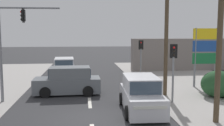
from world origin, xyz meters
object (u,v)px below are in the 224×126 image
object	(u,v)px
traffic_signal_mast	(9,39)
pedestal_signal_far_median	(141,53)
shopping_plaza_sign	(206,49)
utility_pole_foreground_right	(217,19)
suv_receding_far	(141,95)
suv_oncoming_mid	(68,81)
suv_oncoming_near	(64,69)
pedestal_signal_right_kerb	(173,63)
utility_pole_midground_right	(167,21)

from	to	relation	value
traffic_signal_mast	pedestal_signal_far_median	bearing A→B (deg)	36.11
traffic_signal_mast	shopping_plaza_sign	bearing A→B (deg)	12.32
utility_pole_foreground_right	suv_receding_far	distance (m)	5.40
pedestal_signal_far_median	suv_oncoming_mid	distance (m)	8.43
traffic_signal_mast	utility_pole_foreground_right	bearing A→B (deg)	-25.35
shopping_plaza_sign	suv_oncoming_near	bearing A→B (deg)	154.34
suv_oncoming_mid	suv_receding_far	xyz separation A→B (m)	(4.15, -4.47, 0.00)
utility_pole_foreground_right	pedestal_signal_right_kerb	bearing A→B (deg)	101.02
pedestal_signal_far_median	suv_oncoming_near	xyz separation A→B (m)	(-7.03, 1.40, -1.53)
utility_pole_midground_right	suv_oncoming_mid	size ratio (longest dim) A/B	2.07
utility_pole_foreground_right	pedestal_signal_right_kerb	distance (m)	4.42
utility_pole_foreground_right	utility_pole_midground_right	size ratio (longest dim) A/B	0.94
utility_pole_foreground_right	utility_pole_midground_right	world-z (taller)	utility_pole_midground_right
suv_receding_far	suv_oncoming_near	distance (m)	12.25
shopping_plaza_sign	utility_pole_midground_right	bearing A→B (deg)	-148.26
pedestal_signal_right_kerb	suv_oncoming_mid	bearing A→B (deg)	154.81
suv_receding_far	utility_pole_foreground_right	bearing A→B (deg)	-36.29
traffic_signal_mast	suv_oncoming_near	bearing A→B (deg)	72.64
pedestal_signal_right_kerb	shopping_plaza_sign	bearing A→B (deg)	46.60
suv_oncoming_near	traffic_signal_mast	bearing A→B (deg)	-107.36
traffic_signal_mast	pedestal_signal_right_kerb	xyz separation A→B (m)	(9.78, -1.33, -1.42)
utility_pole_foreground_right	traffic_signal_mast	xyz separation A→B (m)	(-10.49, 4.97, -1.00)
suv_receding_far	suv_oncoming_near	world-z (taller)	same
pedestal_signal_right_kerb	pedestal_signal_far_median	xyz separation A→B (m)	(-0.11, 8.39, 0.00)
suv_receding_far	pedestal_signal_right_kerb	bearing A→B (deg)	32.66
shopping_plaza_sign	suv_oncoming_mid	world-z (taller)	shopping_plaza_sign
utility_pole_midground_right	suv_oncoming_mid	xyz separation A→B (m)	(-6.56, 1.12, -4.09)
utility_pole_midground_right	pedestal_signal_far_median	distance (m)	6.98
utility_pole_midground_right	traffic_signal_mast	size ratio (longest dim) A/B	1.58
suv_receding_far	shopping_plaza_sign	bearing A→B (deg)	42.30
pedestal_signal_far_median	suv_receding_far	bearing A→B (deg)	-102.37
utility_pole_midground_right	shopping_plaza_sign	xyz separation A→B (m)	(3.99, 2.47, -1.99)
suv_receding_far	traffic_signal_mast	bearing A→B (deg)	159.66
utility_pole_foreground_right	pedestal_signal_far_median	bearing A→B (deg)	93.88
suv_oncoming_near	shopping_plaza_sign	bearing A→B (deg)	-25.66
pedestal_signal_right_kerb	shopping_plaza_sign	distance (m)	6.04
pedestal_signal_far_median	traffic_signal_mast	bearing A→B (deg)	-143.89
pedestal_signal_far_median	suv_receding_far	xyz separation A→B (m)	(-2.16, -9.84, -1.53)
pedestal_signal_right_kerb	shopping_plaza_sign	world-z (taller)	shopping_plaza_sign
utility_pole_midground_right	utility_pole_foreground_right	bearing A→B (deg)	-84.12
utility_pole_midground_right	suv_receding_far	world-z (taller)	utility_pole_midground_right
traffic_signal_mast	shopping_plaza_sign	xyz separation A→B (m)	(13.91, 3.04, -0.85)
utility_pole_midground_right	pedestal_signal_far_median	size ratio (longest dim) A/B	2.66
pedestal_signal_right_kerb	suv_oncoming_mid	world-z (taller)	pedestal_signal_right_kerb
utility_pole_foreground_right	shopping_plaza_sign	world-z (taller)	utility_pole_foreground_right
pedestal_signal_far_median	suv_oncoming_near	world-z (taller)	pedestal_signal_far_median
suv_oncoming_mid	suv_receding_far	world-z (taller)	same
utility_pole_midground_right	pedestal_signal_right_kerb	world-z (taller)	utility_pole_midground_right
suv_oncoming_mid	utility_pole_midground_right	bearing A→B (deg)	-9.70
utility_pole_midground_right	pedestal_signal_right_kerb	distance (m)	3.19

